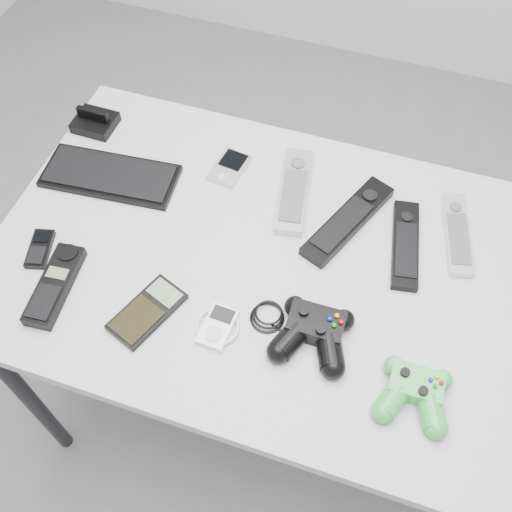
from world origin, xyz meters
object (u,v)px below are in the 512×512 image
(desk, at_px, (272,278))
(remote_black_b, at_px, (405,244))
(cordless_handset, at_px, (55,285))
(controller_green, at_px, (415,391))
(controller_black, at_px, (314,331))
(mobile_phone, at_px, (40,249))
(calculator, at_px, (147,311))
(remote_black_a, at_px, (348,220))
(pda_keyboard, at_px, (110,175))
(mp3_player, at_px, (218,326))
(pda, at_px, (229,167))
(remote_silver_b, at_px, (457,233))
(remote_silver_a, at_px, (294,190))

(desk, distance_m, remote_black_b, 0.28)
(cordless_handset, bearing_deg, controller_green, -5.30)
(controller_green, bearing_deg, desk, 148.01)
(desk, height_order, controller_black, controller_black)
(mobile_phone, bearing_deg, controller_black, -16.38)
(calculator, bearing_deg, remote_black_a, 67.43)
(pda_keyboard, xyz_separation_m, calculator, (0.21, -0.28, -0.00))
(cordless_handset, distance_m, calculator, 0.19)
(remote_black_b, xyz_separation_m, controller_green, (0.07, -0.30, 0.01))
(pda_keyboard, relative_size, remote_black_a, 1.16)
(remote_black_b, relative_size, cordless_handset, 1.19)
(calculator, relative_size, mp3_player, 1.69)
(pda, distance_m, remote_silver_b, 0.50)
(mobile_phone, distance_m, cordless_handset, 0.10)
(mobile_phone, bearing_deg, cordless_handset, -58.20)
(remote_silver_a, xyz_separation_m, controller_black, (0.13, -0.31, 0.01))
(cordless_handset, bearing_deg, remote_black_a, 28.15)
(calculator, height_order, controller_green, controller_green)
(remote_black_b, xyz_separation_m, cordless_handset, (-0.61, -0.31, 0.00))
(remote_black_b, distance_m, calculator, 0.52)
(calculator, height_order, controller_black, controller_black)
(remote_black_b, relative_size, controller_green, 1.56)
(remote_black_b, xyz_separation_m, mobile_phone, (-0.69, -0.24, -0.00))
(pda_keyboard, relative_size, controller_green, 2.14)
(mp3_player, bearing_deg, pda_keyboard, 145.29)
(desk, bearing_deg, remote_silver_b, 27.70)
(desk, height_order, controller_green, controller_green)
(controller_green, bearing_deg, controller_black, 163.60)
(remote_black_a, xyz_separation_m, controller_black, (0.00, -0.27, 0.01))
(desk, height_order, mp3_player, mp3_player)
(controller_black, bearing_deg, pda_keyboard, 155.52)
(pda, height_order, mp3_player, same)
(remote_silver_b, bearing_deg, desk, -165.54)
(cordless_handset, relative_size, calculator, 1.21)
(desk, relative_size, controller_black, 4.64)
(pda_keyboard, relative_size, mp3_player, 3.35)
(desk, distance_m, cordless_handset, 0.43)
(remote_silver_b, xyz_separation_m, controller_green, (-0.02, -0.36, 0.01))
(controller_black, bearing_deg, controller_green, -16.27)
(remote_black_a, xyz_separation_m, remote_black_b, (0.12, -0.02, -0.00))
(desk, distance_m, pda, 0.27)
(pda, relative_size, remote_silver_a, 0.43)
(controller_black, height_order, controller_green, controller_black)
(remote_silver_b, bearing_deg, controller_green, -106.93)
(pda_keyboard, distance_m, controller_green, 0.76)
(pda_keyboard, bearing_deg, calculator, -57.81)
(calculator, bearing_deg, remote_silver_b, 55.57)
(pda, bearing_deg, controller_black, -42.15)
(remote_black_a, bearing_deg, pda, -170.10)
(pda, xyz_separation_m, controller_black, (0.28, -0.33, 0.02))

